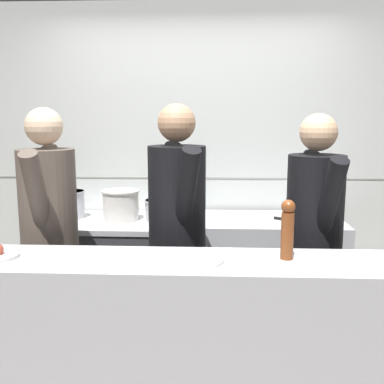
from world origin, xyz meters
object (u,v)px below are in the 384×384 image
at_px(pepper_mill, 287,228).
at_px(mixing_bowl_steel, 296,214).
at_px(braising_pot, 162,209).
at_px(chef_head_cook, 50,231).
at_px(chefs_knife, 292,221).
at_px(stock_pot, 70,204).
at_px(sauce_pot, 121,204).
at_px(chef_line, 314,237).
at_px(chef_sous, 177,229).
at_px(plated_dish_appetiser, 197,260).
at_px(oven_range, 119,272).

bearing_deg(pepper_mill, mixing_bowl_steel, 77.62).
distance_m(braising_pot, chef_head_cook, 0.98).
bearing_deg(chefs_knife, chef_head_cook, -157.70).
height_order(stock_pot, sauce_pot, sauce_pot).
xyz_separation_m(sauce_pot, chefs_knife, (1.33, -0.08, -0.10)).
bearing_deg(stock_pot, pepper_mill, -40.62).
xyz_separation_m(sauce_pot, chef_head_cook, (-0.30, -0.75, -0.03)).
xyz_separation_m(chefs_knife, chef_line, (0.01, -0.65, 0.05)).
relative_size(stock_pot, chef_line, 0.15).
height_order(sauce_pot, chef_sous, chef_sous).
bearing_deg(chef_sous, chef_head_cook, 163.56).
distance_m(mixing_bowl_steel, chef_sous, 1.11).
distance_m(sauce_pot, braising_pot, 0.33).
distance_m(stock_pot, braising_pot, 0.75).
bearing_deg(sauce_pot, chefs_knife, -3.37).
bearing_deg(stock_pot, plated_dish_appetiser, -51.94).
height_order(chefs_knife, plated_dish_appetiser, plated_dish_appetiser).
bearing_deg(plated_dish_appetiser, chefs_knife, 61.03).
distance_m(oven_range, plated_dish_appetiser, 1.57).
height_order(chefs_knife, pepper_mill, pepper_mill).
xyz_separation_m(stock_pot, mixing_bowl_steel, (1.79, -0.07, -0.05)).
relative_size(sauce_pot, chef_head_cook, 0.17).
xyz_separation_m(sauce_pot, pepper_mill, (1.10, -1.25, 0.14)).
relative_size(braising_pot, pepper_mill, 0.90).
bearing_deg(chef_sous, mixing_bowl_steel, 19.88).
bearing_deg(plated_dish_appetiser, mixing_bowl_steel, 60.94).
xyz_separation_m(oven_range, braising_pot, (0.35, 0.01, 0.52)).
xyz_separation_m(oven_range, chef_sous, (0.53, -0.71, 0.54)).
xyz_separation_m(braising_pot, mixing_bowl_steel, (1.05, -0.02, -0.02)).
height_order(braising_pot, chefs_knife, braising_pot).
xyz_separation_m(mixing_bowl_steel, chefs_knife, (-0.04, -0.06, -0.04)).
relative_size(chefs_knife, chef_sous, 0.19).
relative_size(stock_pot, plated_dish_appetiser, 0.91).
bearing_deg(plated_dish_appetiser, chef_line, 39.79).
bearing_deg(pepper_mill, oven_range, 132.04).
xyz_separation_m(stock_pot, chef_sous, (0.93, -0.77, -0.00)).
distance_m(sauce_pot, chef_sous, 0.87).
bearing_deg(chef_sous, stock_pot, 121.46).
bearing_deg(chefs_knife, oven_range, 176.68).
xyz_separation_m(chef_head_cook, chef_sous, (0.80, 0.03, 0.01)).
bearing_deg(chef_sous, plated_dish_appetiser, -95.44).
relative_size(sauce_pot, plated_dish_appetiser, 1.10).
relative_size(oven_range, plated_dish_appetiser, 4.36).
bearing_deg(stock_pot, chef_line, -24.00).
relative_size(oven_range, pepper_mill, 3.90).
bearing_deg(chef_head_cook, pepper_mill, -24.68).
distance_m(stock_pot, plated_dish_appetiser, 1.74).
distance_m(mixing_bowl_steel, chef_head_cook, 1.82).
distance_m(chefs_knife, pepper_mill, 1.22).
height_order(oven_range, braising_pot, braising_pot).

